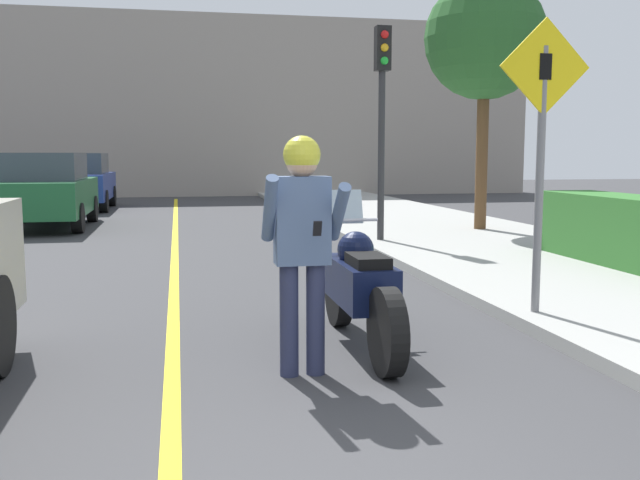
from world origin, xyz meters
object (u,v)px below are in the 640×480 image
at_px(motorcycle, 360,288).
at_px(crossing_sign, 542,138).
at_px(traffic_light, 382,93).
at_px(street_tree, 485,40).
at_px(person_biker, 302,229).
at_px(parked_car_blue, 79,181).
at_px(parked_car_green, 46,190).

distance_m(motorcycle, crossing_sign, 2.33).
xyz_separation_m(motorcycle, crossing_sign, (1.89, 0.47, 1.28)).
height_order(traffic_light, street_tree, street_tree).
distance_m(person_biker, traffic_light, 7.76).
relative_size(motorcycle, street_tree, 0.46).
relative_size(street_tree, parked_car_blue, 1.20).
xyz_separation_m(person_biker, traffic_light, (2.66, 7.11, 1.62)).
bearing_deg(parked_car_blue, parked_car_green, -89.99).
relative_size(person_biker, crossing_sign, 0.64).
xyz_separation_m(person_biker, parked_car_green, (-3.79, 11.70, -0.25)).
height_order(parked_car_green, parked_car_blue, same).
bearing_deg(traffic_light, street_tree, 29.31).
distance_m(traffic_light, parked_car_blue, 12.09).
distance_m(street_tree, parked_car_blue, 12.83).
bearing_deg(parked_car_blue, traffic_light, -57.30).
bearing_deg(motorcycle, parked_car_green, 111.74).
relative_size(motorcycle, parked_car_green, 0.55).
bearing_deg(motorcycle, parked_car_blue, 104.94).
distance_m(street_tree, parked_car_green, 10.00).
distance_m(person_biker, crossing_sign, 2.84).
xyz_separation_m(street_tree, parked_car_green, (-8.98, 3.17, -3.06)).
height_order(traffic_light, parked_car_green, traffic_light).
height_order(motorcycle, parked_car_green, parked_car_green).
bearing_deg(traffic_light, crossing_sign, -91.56).
height_order(crossing_sign, parked_car_green, crossing_sign).
bearing_deg(street_tree, crossing_sign, -110.03).
xyz_separation_m(street_tree, parked_car_blue, (-8.98, 8.63, -3.06)).
height_order(motorcycle, parked_car_blue, parked_car_blue).
relative_size(person_biker, street_tree, 0.35).
height_order(crossing_sign, parked_car_blue, crossing_sign).
relative_size(traffic_light, parked_car_blue, 0.89).
bearing_deg(parked_car_blue, street_tree, -43.85).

